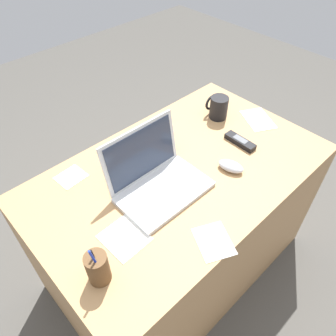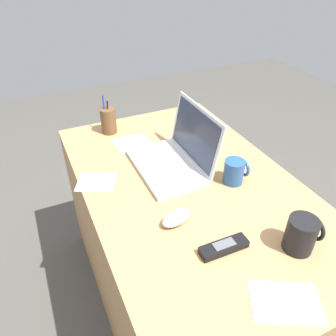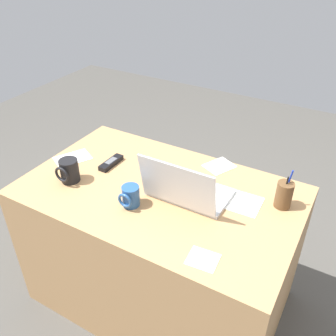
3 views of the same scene
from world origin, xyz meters
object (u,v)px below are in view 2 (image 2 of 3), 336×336
Objects in this scene: computer_mouse at (176,218)px; cordless_phone at (224,247)px; laptop at (175,155)px; coffee_mug_white at (235,171)px; pen_holder at (108,121)px; coffee_mug_tall at (302,234)px.

cordless_phone is (0.16, 0.08, -0.01)m from computer_mouse.
cordless_phone is (0.45, -0.06, -0.04)m from laptop.
laptop is 3.79× the size of coffee_mug_white.
pen_holder is (-0.67, -0.03, 0.04)m from computer_mouse.
coffee_mug_white is 0.64m from pen_holder.
laptop is 0.55m from coffee_mug_tall.
computer_mouse is 0.31m from coffee_mug_white.
pen_holder is at bearing -173.00° from cordless_phone.
coffee_mug_white is at bearing 29.25° from pen_holder.
laptop is at bearing 138.73° from computer_mouse.
coffee_mug_white reaches higher than cordless_phone.
computer_mouse is 1.17× the size of coffee_mug_white.
pen_holder is (-0.56, -0.31, 0.01)m from coffee_mug_white.
pen_holder is at bearing 165.99° from computer_mouse.
coffee_mug_white is at bearing 141.27° from cordless_phone.
computer_mouse is at bearing -154.72° from cordless_phone.
coffee_mug_tall reaches higher than cordless_phone.
coffee_mug_tall is at bearing 15.40° from laptop.
laptop reaches higher than coffee_mug_white.
pen_holder is at bearing -157.09° from laptop.
computer_mouse is at bearing -130.98° from coffee_mug_tall.
computer_mouse reaches higher than cordless_phone.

